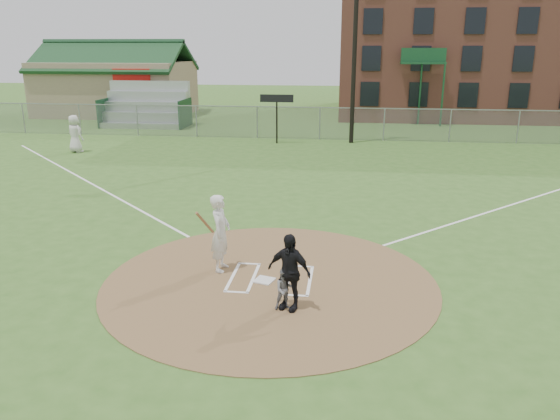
# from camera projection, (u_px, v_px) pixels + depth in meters

# --- Properties ---
(ground) EXTENTS (140.00, 140.00, 0.00)m
(ground) POSITION_uv_depth(u_px,v_px,m) (270.00, 282.00, 13.80)
(ground) COLOR #355E20
(ground) RESTS_ON ground
(dirt_circle) EXTENTS (8.40, 8.40, 0.02)m
(dirt_circle) POSITION_uv_depth(u_px,v_px,m) (270.00, 281.00, 13.80)
(dirt_circle) COLOR brown
(dirt_circle) RESTS_ON ground
(home_plate) EXTENTS (0.58, 0.58, 0.03)m
(home_plate) POSITION_uv_depth(u_px,v_px,m) (264.00, 280.00, 13.81)
(home_plate) COLOR silver
(home_plate) RESTS_ON dirt_circle
(foul_line_first) EXTENTS (17.04, 17.04, 0.01)m
(foul_line_first) POSITION_uv_depth(u_px,v_px,m) (531.00, 199.00, 21.27)
(foul_line_first) COLOR white
(foul_line_first) RESTS_ON ground
(foul_line_third) EXTENTS (17.04, 17.04, 0.01)m
(foul_line_third) POSITION_uv_depth(u_px,v_px,m) (93.00, 184.00, 23.43)
(foul_line_third) COLOR white
(foul_line_third) RESTS_ON ground
(catcher) EXTENTS (0.56, 0.50, 0.96)m
(catcher) POSITION_uv_depth(u_px,v_px,m) (285.00, 289.00, 12.22)
(catcher) COLOR slate
(catcher) RESTS_ON dirt_circle
(umpire) EXTENTS (1.13, 0.78, 1.78)m
(umpire) POSITION_uv_depth(u_px,v_px,m) (289.00, 272.00, 12.12)
(umpire) COLOR black
(umpire) RESTS_ON dirt_circle
(ondeck_player) EXTENTS (1.19, 1.02, 2.06)m
(ondeck_player) POSITION_uv_depth(u_px,v_px,m) (75.00, 134.00, 30.23)
(ondeck_player) COLOR silver
(ondeck_player) RESTS_ON ground
(batters_boxes) EXTENTS (2.08, 1.88, 0.01)m
(batters_boxes) POSITION_uv_depth(u_px,v_px,m) (271.00, 278.00, 13.94)
(batters_boxes) COLOR white
(batters_boxes) RESTS_ON dirt_circle
(batter_at_plate) EXTENTS (0.75, 1.06, 2.05)m
(batter_at_plate) POSITION_uv_depth(u_px,v_px,m) (220.00, 233.00, 14.22)
(batter_at_plate) COLOR silver
(batter_at_plate) RESTS_ON dirt_circle
(outfield_fence) EXTENTS (56.08, 0.08, 2.03)m
(outfield_fence) POSITION_uv_depth(u_px,v_px,m) (320.00, 123.00, 34.40)
(outfield_fence) COLOR slate
(outfield_fence) RESTS_ON ground
(bleachers) EXTENTS (6.08, 3.20, 3.20)m
(bleachers) POSITION_uv_depth(u_px,v_px,m) (145.00, 104.00, 39.78)
(bleachers) COLOR #B7BABF
(bleachers) RESTS_ON ground
(clubhouse) EXTENTS (12.20, 8.71, 6.23)m
(clubhouse) POSITION_uv_depth(u_px,v_px,m) (117.00, 86.00, 46.60)
(clubhouse) COLOR #9B8769
(clubhouse) RESTS_ON ground
(brick_warehouse) EXTENTS (30.00, 17.17, 15.00)m
(brick_warehouse) POSITION_uv_depth(u_px,v_px,m) (523.00, 23.00, 45.75)
(brick_warehouse) COLOR #A05444
(brick_warehouse) RESTS_ON ground
(light_pole) EXTENTS (1.20, 0.30, 12.22)m
(light_pole) POSITION_uv_depth(u_px,v_px,m) (355.00, 29.00, 31.59)
(light_pole) COLOR black
(light_pole) RESTS_ON ground
(scoreboard_sign) EXTENTS (2.00, 0.10, 2.93)m
(scoreboard_sign) POSITION_uv_depth(u_px,v_px,m) (277.00, 104.00, 32.59)
(scoreboard_sign) COLOR black
(scoreboard_sign) RESTS_ON ground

